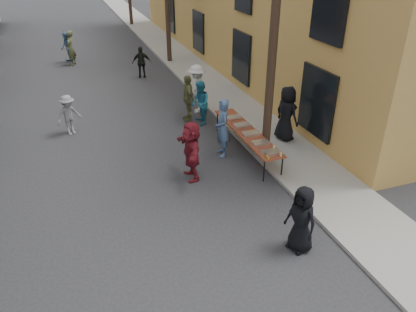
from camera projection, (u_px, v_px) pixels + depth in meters
ground at (158, 241)px, 9.49m from camera, size 120.00×120.00×0.00m
sidewalk at (181, 60)px, 23.39m from camera, size 2.20×60.00×0.10m
utility_pole_near at (276, 10)px, 11.13m from camera, size 0.26×0.26×9.00m
serving_table at (247, 132)px, 13.11m from camera, size 0.70×4.00×0.75m
catering_tray_sausage at (270, 152)px, 11.71m from camera, size 0.50×0.33×0.08m
catering_tray_foil_b at (260, 143)px, 12.25m from camera, size 0.50×0.33×0.08m
catering_tray_buns at (251, 134)px, 12.83m from camera, size 0.50×0.33×0.08m
catering_tray_foil_d at (242, 125)px, 13.41m from camera, size 0.50×0.33×0.08m
catering_tray_buns_end at (233, 118)px, 13.99m from camera, size 0.50×0.33×0.08m
condiment_jar_a at (268, 158)px, 11.39m from camera, size 0.07×0.07×0.08m
condiment_jar_b at (267, 157)px, 11.48m from camera, size 0.07×0.07×0.08m
condiment_jar_c at (265, 155)px, 11.56m from camera, size 0.07×0.07×0.08m
cup_stack at (281, 154)px, 11.55m from camera, size 0.08×0.08×0.12m
guest_front_a at (302, 219)px, 8.88m from camera, size 0.72×0.90×1.62m
guest_front_b at (222, 128)px, 12.82m from camera, size 0.53×0.74×1.91m
guest_front_c at (200, 103)px, 15.09m from camera, size 0.70×0.86×1.66m
guest_front_d at (197, 89)px, 16.10m from camera, size 1.05×1.40×1.94m
guest_front_e at (188, 98)px, 15.42m from camera, size 0.50×1.07×1.78m
guest_queue_back at (191, 151)px, 11.58m from camera, size 0.64×1.68×1.78m
server at (286, 114)px, 13.64m from camera, size 0.82×1.04×1.89m
passerby_left at (69, 115)px, 14.36m from camera, size 1.08×0.91×1.46m
passerby_mid at (142, 62)px, 20.28m from camera, size 0.96×0.50×1.56m
passerby_right at (71, 48)px, 22.24m from camera, size 0.65×0.80×1.88m
passerby_far at (67, 48)px, 22.75m from camera, size 0.83×0.96×1.70m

